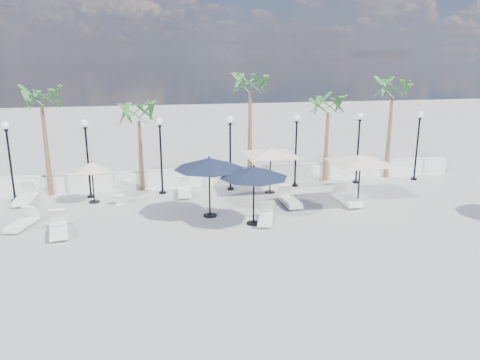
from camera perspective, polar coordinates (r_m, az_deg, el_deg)
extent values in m
plane|color=#989893|center=(18.38, 2.36, -6.74)|extent=(100.00, 100.00, 0.00)
cube|color=silver|center=(25.24, -1.57, 0.43)|extent=(26.00, 0.30, 0.90)
cube|color=silver|center=(25.11, -1.58, 1.58)|extent=(26.00, 0.12, 0.08)
cylinder|color=black|center=(24.92, -25.71, -2.24)|extent=(0.36, 0.36, 0.10)
cylinder|color=black|center=(24.51, -26.16, 1.56)|extent=(0.10, 0.10, 3.50)
cylinder|color=black|center=(24.22, -26.62, 5.47)|extent=(0.18, 0.18, 0.10)
sphere|color=white|center=(24.19, -26.68, 5.96)|extent=(0.36, 0.36, 0.36)
cylinder|color=black|center=(24.24, -17.70, -1.89)|extent=(0.36, 0.36, 0.10)
cylinder|color=black|center=(23.82, -18.03, 2.02)|extent=(0.10, 0.10, 3.50)
cylinder|color=black|center=(23.52, -18.36, 6.06)|extent=(0.18, 0.18, 0.10)
sphere|color=white|center=(23.49, -18.40, 6.56)|extent=(0.36, 0.36, 0.36)
cylinder|color=black|center=(24.06, -9.41, -1.49)|extent=(0.36, 0.36, 0.10)
cylinder|color=black|center=(23.64, -9.59, 2.46)|extent=(0.10, 0.10, 3.50)
cylinder|color=black|center=(23.34, -9.77, 6.54)|extent=(0.18, 0.18, 0.10)
sphere|color=white|center=(23.31, -9.79, 7.05)|extent=(0.36, 0.36, 0.36)
cylinder|color=black|center=(24.39, -1.17, -1.06)|extent=(0.36, 0.36, 0.10)
cylinder|color=black|center=(23.97, -1.19, 2.85)|extent=(0.10, 0.10, 3.50)
cylinder|color=black|center=(23.67, -1.21, 6.87)|extent=(0.18, 0.18, 0.10)
sphere|color=white|center=(23.64, -1.22, 7.37)|extent=(0.36, 0.36, 0.36)
cylinder|color=black|center=(25.20, 6.69, -0.63)|extent=(0.36, 0.36, 0.10)
cylinder|color=black|center=(24.80, 6.81, 3.15)|extent=(0.10, 0.10, 3.50)
cylinder|color=black|center=(24.51, 6.93, 7.05)|extent=(0.18, 0.18, 0.10)
sphere|color=white|center=(24.48, 6.95, 7.53)|extent=(0.36, 0.36, 0.36)
cylinder|color=black|center=(26.46, 13.93, -0.22)|extent=(0.36, 0.36, 0.10)
cylinder|color=black|center=(26.08, 14.17, 3.38)|extent=(0.10, 0.10, 3.50)
cylinder|color=black|center=(25.80, 14.41, 7.08)|extent=(0.18, 0.18, 0.10)
sphere|color=white|center=(25.77, 14.44, 7.54)|extent=(0.36, 0.36, 0.36)
cylinder|color=black|center=(28.10, 20.43, 0.15)|extent=(0.36, 0.36, 0.10)
cylinder|color=black|center=(27.74, 20.75, 3.54)|extent=(0.10, 0.10, 3.50)
cylinder|color=black|center=(27.48, 21.07, 7.02)|extent=(0.18, 0.18, 0.10)
sphere|color=white|center=(27.45, 21.12, 7.45)|extent=(0.36, 0.36, 0.36)
cone|color=brown|center=(24.83, -22.49, 3.18)|extent=(0.28, 0.28, 4.40)
cone|color=brown|center=(24.41, -12.00, 2.86)|extent=(0.28, 0.28, 3.60)
cone|color=brown|center=(24.83, 1.22, 5.03)|extent=(0.28, 0.28, 5.00)
cone|color=brown|center=(26.18, 10.47, 3.97)|extent=(0.28, 0.28, 3.80)
cone|color=brown|center=(27.67, 17.69, 4.94)|extent=(0.28, 0.28, 4.60)
cube|color=white|center=(20.99, -25.02, -4.97)|extent=(1.07, 1.84, 0.09)
cube|color=white|center=(20.77, -25.38, -4.91)|extent=(0.87, 1.29, 0.09)
cube|color=white|center=(21.45, -24.17, -3.47)|extent=(0.64, 0.56, 0.54)
cube|color=white|center=(19.71, -21.24, -5.76)|extent=(0.99, 2.06, 0.11)
cube|color=white|center=(19.42, -21.27, -5.71)|extent=(0.84, 1.42, 0.11)
cube|color=white|center=(20.34, -21.36, -3.96)|extent=(0.69, 0.57, 0.62)
cube|color=white|center=(24.47, -24.71, -2.13)|extent=(0.71, 2.09, 0.11)
cube|color=white|center=(24.18, -24.90, -2.05)|extent=(0.66, 1.41, 0.11)
cube|color=white|center=(25.15, -24.38, -0.67)|extent=(0.66, 0.50, 0.65)
cube|color=white|center=(23.58, -6.83, -1.47)|extent=(0.72, 1.94, 0.10)
cube|color=white|center=(23.30, -6.81, -1.38)|extent=(0.65, 1.32, 0.10)
cube|color=white|center=(24.22, -6.92, -0.09)|extent=(0.62, 0.48, 0.60)
cube|color=white|center=(19.67, 3.14, -4.82)|extent=(1.06, 1.79, 0.09)
cube|color=white|center=(19.42, 3.10, -4.77)|extent=(0.86, 1.26, 0.09)
cube|color=white|center=(20.21, 3.28, -3.25)|extent=(0.63, 0.55, 0.53)
cube|color=white|center=(22.00, 6.05, -2.66)|extent=(0.72, 1.96, 0.10)
cube|color=white|center=(21.73, 6.28, -2.58)|extent=(0.65, 1.33, 0.10)
cube|color=white|center=(22.59, 5.43, -1.14)|extent=(0.62, 0.48, 0.61)
cube|color=white|center=(22.66, 12.91, -2.40)|extent=(0.72, 2.11, 0.11)
cube|color=white|center=(22.38, 13.22, -2.30)|extent=(0.67, 1.43, 0.11)
cube|color=white|center=(23.29, 12.11, -0.80)|extent=(0.66, 0.50, 0.66)
cylinder|color=white|center=(22.72, -14.51, -2.87)|extent=(0.37, 0.37, 0.03)
cylinder|color=white|center=(22.66, -14.54, -2.38)|extent=(0.06, 0.06, 0.44)
cylinder|color=white|center=(22.59, -14.58, -1.82)|extent=(0.48, 0.48, 0.03)
cylinder|color=white|center=(19.82, -21.17, -6.10)|extent=(0.34, 0.34, 0.03)
cylinder|color=white|center=(19.75, -21.22, -5.58)|extent=(0.05, 0.05, 0.41)
cylinder|color=white|center=(19.68, -21.28, -5.00)|extent=(0.44, 0.44, 0.03)
cylinder|color=white|center=(25.75, 11.89, -0.60)|extent=(0.42, 0.42, 0.03)
cylinder|color=white|center=(25.68, 11.92, -0.09)|extent=(0.06, 0.06, 0.51)
cylinder|color=white|center=(25.62, 11.95, 0.48)|extent=(0.55, 0.55, 0.03)
cylinder|color=black|center=(20.49, -3.68, -4.33)|extent=(0.58, 0.58, 0.06)
cylinder|color=black|center=(20.11, -3.74, -0.98)|extent=(0.07, 0.07, 2.55)
cone|color=black|center=(19.84, -3.79, 2.04)|extent=(3.02, 3.02, 0.47)
sphere|color=black|center=(19.78, -3.81, 2.78)|extent=(0.08, 0.08, 0.08)
cylinder|color=black|center=(19.53, 1.65, -5.29)|extent=(0.56, 0.56, 0.06)
cylinder|color=black|center=(19.15, 1.68, -1.98)|extent=(0.07, 0.07, 2.42)
cone|color=black|center=(18.88, 1.70, 1.00)|extent=(2.82, 2.82, 0.45)
sphere|color=black|center=(18.82, 1.71, 1.75)|extent=(0.08, 0.08, 0.08)
cylinder|color=black|center=(23.93, 3.66, -1.46)|extent=(0.51, 0.51, 0.06)
cylinder|color=black|center=(23.64, 3.71, 1.11)|extent=(0.07, 0.07, 2.27)
pyramid|color=#BFAD97|center=(23.39, 3.75, 3.87)|extent=(5.03, 5.03, 0.35)
cylinder|color=black|center=(22.57, 14.14, -2.91)|extent=(0.55, 0.55, 0.06)
cylinder|color=black|center=(22.26, 14.32, -0.10)|extent=(0.07, 0.07, 2.36)
pyramid|color=#BFAD97|center=(21.98, 14.53, 2.94)|extent=(5.13, 5.13, 0.37)
cylinder|color=black|center=(23.38, -17.32, -2.54)|extent=(0.51, 0.51, 0.05)
cylinder|color=black|center=(23.13, -17.50, -0.33)|extent=(0.06, 0.06, 1.92)
cone|color=#BFAD97|center=(22.94, -17.65, 1.58)|extent=(1.65, 1.65, 0.41)
sphere|color=black|center=(22.89, -17.70, 2.14)|extent=(0.07, 0.07, 0.07)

